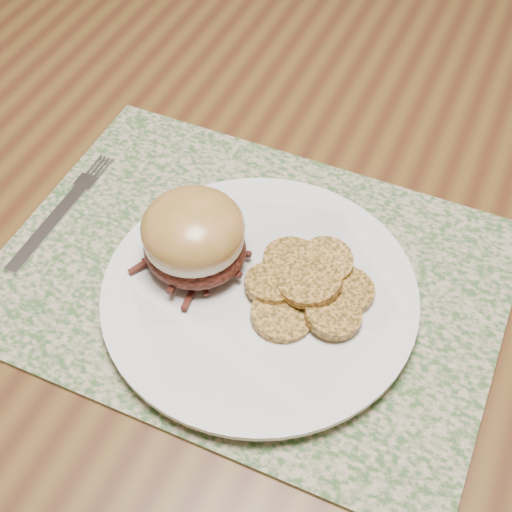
{
  "coord_description": "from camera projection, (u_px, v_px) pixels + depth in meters",
  "views": [
    {
      "loc": [
        0.19,
        -0.5,
        1.27
      ],
      "look_at": [
        0.04,
        -0.15,
        0.79
      ],
      "focal_mm": 50.0,
      "sensor_mm": 36.0,
      "label": 1
    }
  ],
  "objects": [
    {
      "name": "dining_table",
      "position": [
        279.0,
        221.0,
        0.8
      ],
      "size": [
        1.5,
        0.9,
        0.75
      ],
      "color": "brown",
      "rests_on": "ground"
    },
    {
      "name": "placemat",
      "position": [
        249.0,
        276.0,
        0.65
      ],
      "size": [
        0.45,
        0.33,
        0.0
      ],
      "primitive_type": "cube",
      "color": "#37572C",
      "rests_on": "dining_table"
    },
    {
      "name": "fork",
      "position": [
        63.0,
        210.0,
        0.7
      ],
      "size": [
        0.02,
        0.17,
        0.0
      ],
      "rotation": [
        0.0,
        0.0,
        -0.0
      ],
      "color": "#B0B1B7",
      "rests_on": "placemat"
    },
    {
      "name": "dinner_plate",
      "position": [
        260.0,
        295.0,
        0.62
      ],
      "size": [
        0.26,
        0.26,
        0.02
      ],
      "primitive_type": "cylinder",
      "color": "silver",
      "rests_on": "placemat"
    },
    {
      "name": "pork_sandwich",
      "position": [
        194.0,
        236.0,
        0.61
      ],
      "size": [
        0.12,
        0.11,
        0.07
      ],
      "rotation": [
        0.0,
        0.0,
        -0.32
      ],
      "color": "black",
      "rests_on": "dinner_plate"
    },
    {
      "name": "ground",
      "position": [
        270.0,
        463.0,
        1.32
      ],
      "size": [
        3.5,
        3.5,
        0.0
      ],
      "primitive_type": "plane",
      "color": "brown",
      "rests_on": "ground"
    },
    {
      "name": "roasted_potatoes",
      "position": [
        309.0,
        286.0,
        0.61
      ],
      "size": [
        0.13,
        0.13,
        0.03
      ],
      "color": "#AB7432",
      "rests_on": "dinner_plate"
    }
  ]
}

